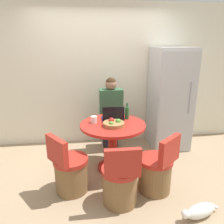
{
  "coord_description": "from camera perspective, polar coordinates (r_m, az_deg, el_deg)",
  "views": [
    {
      "loc": [
        -0.29,
        -2.72,
        1.9
      ],
      "look_at": [
        0.09,
        0.38,
        0.91
      ],
      "focal_mm": 35.0,
      "sensor_mm": 36.0,
      "label": 1
    }
  ],
  "objects": [
    {
      "name": "refrigerator",
      "position": [
        4.15,
        14.91,
        3.32
      ],
      "size": [
        0.67,
        0.72,
        1.83
      ],
      "color": "silver",
      "rests_on": "ground_plane"
    },
    {
      "name": "ground_plane",
      "position": [
        3.33,
        -0.85,
        -17.12
      ],
      "size": [
        12.0,
        12.0,
        0.0
      ],
      "primitive_type": "plane",
      "color": "#9E8466"
    },
    {
      "name": "fruit_bowl",
      "position": [
        3.14,
        0.46,
        -3.03
      ],
      "size": [
        0.31,
        0.31,
        0.1
      ],
      "color": "olive",
      "rests_on": "dining_table"
    },
    {
      "name": "cat",
      "position": [
        2.88,
        21.93,
        -22.84
      ],
      "size": [
        0.51,
        0.25,
        0.16
      ],
      "rotation": [
        0.0,
        0.0,
        3.4
      ],
      "color": "white",
      "rests_on": "ground_plane"
    },
    {
      "name": "bottle",
      "position": [
        3.41,
        3.92,
        -0.19
      ],
      "size": [
        0.06,
        0.06,
        0.26
      ],
      "color": "#23602D",
      "rests_on": "dining_table"
    },
    {
      "name": "chair_near_camera",
      "position": [
        2.77,
        2.16,
        -18.03
      ],
      "size": [
        0.45,
        0.45,
        0.82
      ],
      "rotation": [
        0.0,
        0.0,
        3.13
      ],
      "color": "brown",
      "rests_on": "ground_plane"
    },
    {
      "name": "person_seated",
      "position": [
        3.91,
        -0.33,
        0.27
      ],
      "size": [
        0.4,
        0.37,
        1.34
      ],
      "rotation": [
        0.0,
        0.0,
        3.14
      ],
      "color": "#2D2D38",
      "rests_on": "ground_plane"
    },
    {
      "name": "chair_near_right_corner",
      "position": [
        3.03,
        11.46,
        -15.04
      ],
      "size": [
        0.52,
        0.52,
        0.82
      ],
      "rotation": [
        0.0,
        0.0,
        -2.45
      ],
      "color": "brown",
      "rests_on": "ground_plane"
    },
    {
      "name": "laptop",
      "position": [
        3.36,
        0.21,
        -1.38
      ],
      "size": [
        0.33,
        0.24,
        0.24
      ],
      "rotation": [
        0.0,
        0.0,
        3.14
      ],
      "color": "#141947",
      "rests_on": "dining_table"
    },
    {
      "name": "dining_table",
      "position": [
        3.32,
        0.22,
        -6.65
      ],
      "size": [
        0.97,
        0.97,
        0.76
      ],
      "color": "#B2261E",
      "rests_on": "ground_plane"
    },
    {
      "name": "wall_back",
      "position": [
        4.18,
        -3.07,
        9.36
      ],
      "size": [
        7.0,
        0.06,
        2.6
      ],
      "color": "silver",
      "rests_on": "ground_plane"
    },
    {
      "name": "coffee_cup",
      "position": [
        3.27,
        -4.75,
        -1.96
      ],
      "size": [
        0.09,
        0.09,
        0.1
      ],
      "color": "white",
      "rests_on": "dining_table"
    },
    {
      "name": "chair_near_left_corner",
      "position": [
        3.01,
        -10.88,
        -15.13
      ],
      "size": [
        0.52,
        0.52,
        0.82
      ],
      "rotation": [
        0.0,
        0.0,
        2.21
      ],
      "color": "brown",
      "rests_on": "ground_plane"
    }
  ]
}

